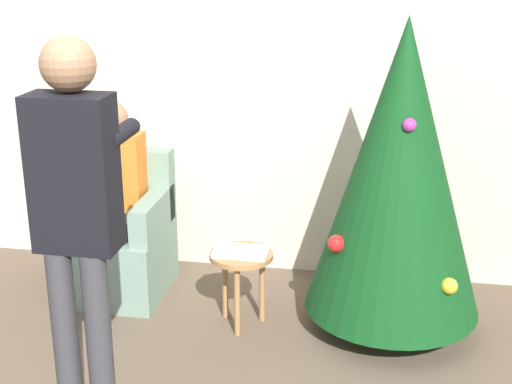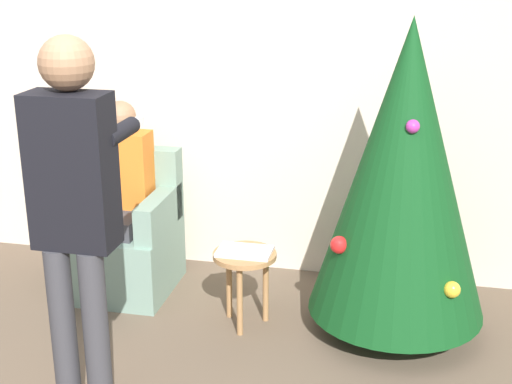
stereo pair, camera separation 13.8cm
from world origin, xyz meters
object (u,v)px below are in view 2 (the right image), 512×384
(armchair, at_px, (125,239))
(person_standing, at_px, (74,201))
(person_seated, at_px, (120,190))
(christmas_tree, at_px, (403,172))
(side_stool, at_px, (245,265))

(armchair, distance_m, person_standing, 1.58)
(armchair, relative_size, person_seated, 0.73)
(christmas_tree, distance_m, person_seated, 1.82)
(christmas_tree, xyz_separation_m, armchair, (-1.79, 0.21, -0.65))
(person_standing, distance_m, side_stool, 1.35)
(person_seated, xyz_separation_m, side_stool, (0.90, -0.32, -0.31))
(christmas_tree, relative_size, person_seated, 1.46)
(armchair, bearing_deg, person_seated, -90.00)
(side_stool, bearing_deg, person_seated, 160.72)
(christmas_tree, bearing_deg, side_stool, -171.55)
(person_standing, bearing_deg, christmas_tree, 38.52)
(christmas_tree, xyz_separation_m, person_standing, (-1.43, -1.14, 0.11))
(armchair, distance_m, side_stool, 0.96)
(christmas_tree, height_order, armchair, christmas_tree)
(christmas_tree, bearing_deg, person_standing, -141.48)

